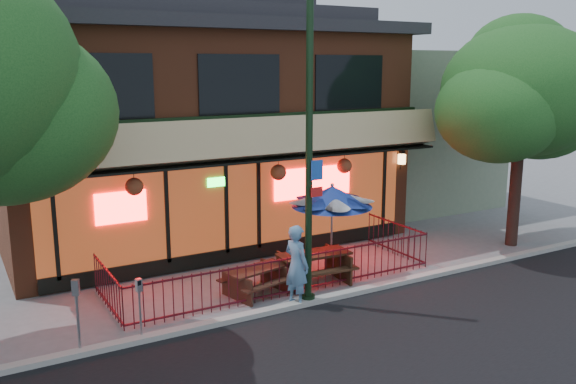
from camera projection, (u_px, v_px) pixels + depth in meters
name	position (u px, v px, depth m)	size (l,w,h in m)	color
ground	(299.00, 297.00, 14.76)	(80.00, 80.00, 0.00)	gray
curb	(310.00, 302.00, 14.32)	(80.00, 0.25, 0.12)	#999993
restaurant_building	(189.00, 108.00, 19.95)	(12.96, 9.49, 8.05)	brown
neighbor_building	(392.00, 127.00, 25.04)	(6.00, 7.00, 6.00)	gray
patio_fence	(289.00, 267.00, 15.05)	(8.44, 2.62, 1.00)	#460F18
street_light	(309.00, 172.00, 13.77)	(0.43, 0.32, 7.00)	black
street_tree_right	(522.00, 84.00, 18.12)	(4.80, 4.80, 7.02)	#332019
picnic_table_left	(257.00, 277.00, 14.87)	(1.80, 1.52, 0.67)	#3D2016
picnic_table_right	(314.00, 263.00, 15.65)	(1.95, 1.55, 0.80)	#341F12
patio_umbrella	(332.00, 196.00, 16.15)	(2.15, 2.15, 2.46)	gray
pedestrian	(297.00, 265.00, 14.12)	(0.70, 0.46, 1.93)	#5886B0
parking_meter_near	(140.00, 299.00, 12.30)	(0.14, 0.12, 1.32)	gray
parking_meter_far	(77.00, 304.00, 11.68)	(0.17, 0.16, 1.52)	gray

